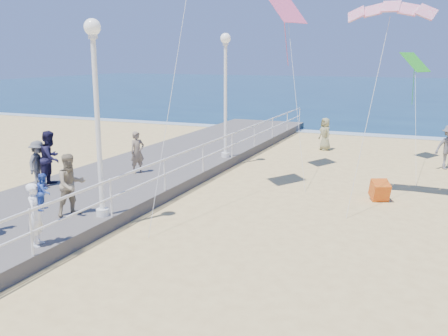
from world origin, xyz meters
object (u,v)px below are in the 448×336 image
at_px(spectator_6, 137,152).
at_px(beach_walker_c, 325,134).
at_px(spectator_2, 38,163).
at_px(woman_holding_toddler, 36,215).
at_px(spectator_1, 71,185).
at_px(box_kite, 380,192).
at_px(spectator_7, 50,158).
at_px(toddler_held, 44,192).
at_px(lamp_post_far, 225,83).
at_px(lamp_post_mid, 96,99).

height_order(spectator_6, beach_walker_c, spectator_6).
xyz_separation_m(spectator_2, spectator_6, (2.15, 2.91, 0.02)).
distance_m(woman_holding_toddler, spectator_2, 5.99).
bearing_deg(spectator_1, spectator_2, 80.88).
relative_size(spectator_1, box_kite, 2.91).
relative_size(spectator_7, box_kite, 3.16).
distance_m(spectator_1, spectator_2, 3.95).
height_order(toddler_held, spectator_7, spectator_7).
relative_size(woman_holding_toddler, spectator_7, 0.80).
xyz_separation_m(spectator_1, spectator_7, (-2.87, 2.45, 0.07)).
height_order(toddler_held, box_kite, toddler_held).
relative_size(spectator_6, spectator_7, 0.84).
bearing_deg(woman_holding_toddler, beach_walker_c, -33.68).
distance_m(spectator_2, spectator_7, 0.46).
xyz_separation_m(toddler_held, beach_walker_c, (3.18, 16.83, -0.85)).
height_order(woman_holding_toddler, box_kite, woman_holding_toddler).
distance_m(lamp_post_far, spectator_2, 8.48).
bearing_deg(spectator_2, spectator_1, -136.85).
relative_size(lamp_post_far, box_kite, 8.87).
height_order(woman_holding_toddler, beach_walker_c, woman_holding_toddler).
height_order(toddler_held, spectator_6, toddler_held).
relative_size(lamp_post_mid, spectator_1, 3.04).
height_order(lamp_post_mid, spectator_2, lamp_post_mid).
bearing_deg(spectator_6, box_kite, -54.93).
bearing_deg(lamp_post_mid, toddler_held, -87.51).
xyz_separation_m(toddler_held, spectator_7, (-3.80, 4.49, -0.34)).
bearing_deg(lamp_post_mid, spectator_6, 111.47).
distance_m(toddler_held, beach_walker_c, 17.15).
bearing_deg(spectator_7, woman_holding_toddler, -156.69).
xyz_separation_m(spectator_6, beach_walker_c, (5.21, 9.64, -0.36)).
relative_size(toddler_held, spectator_7, 0.46).
bearing_deg(beach_walker_c, spectator_2, -74.80).
relative_size(lamp_post_mid, woman_holding_toddler, 3.52).
bearing_deg(lamp_post_far, woman_holding_toddler, -90.25).
distance_m(woman_holding_toddler, spectator_6, 7.57).
bearing_deg(spectator_2, spectator_6, -48.63).
xyz_separation_m(woman_holding_toddler, spectator_2, (-4.02, 4.43, 0.02)).
xyz_separation_m(spectator_7, beach_walker_c, (6.98, 12.35, -0.51)).
bearing_deg(spectator_2, lamp_post_far, -42.31).
distance_m(woman_holding_toddler, box_kite, 10.90).
height_order(spectator_6, box_kite, spectator_6).
xyz_separation_m(lamp_post_mid, beach_walker_c, (3.28, 14.54, -2.82)).
bearing_deg(toddler_held, spectator_2, 21.66).
height_order(spectator_7, box_kite, spectator_7).
xyz_separation_m(lamp_post_mid, spectator_6, (-1.92, 4.89, -2.46)).
xyz_separation_m(spectator_6, spectator_7, (-1.77, -2.70, 0.15)).
height_order(spectator_7, beach_walker_c, spectator_7).
xyz_separation_m(toddler_held, box_kite, (6.78, 8.22, -1.39)).
distance_m(woman_holding_toddler, toddler_held, 0.57).
bearing_deg(spectator_7, lamp_post_far, -43.37).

